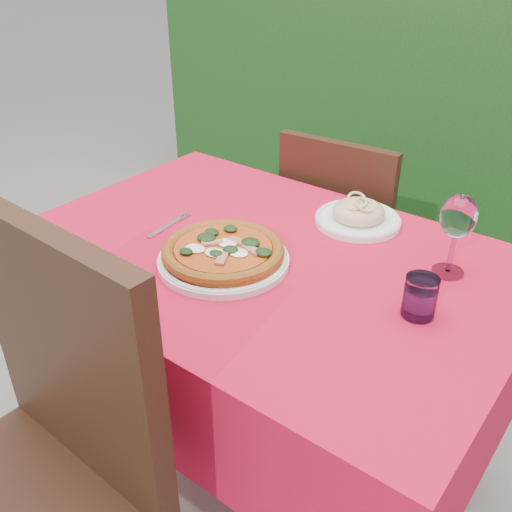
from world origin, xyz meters
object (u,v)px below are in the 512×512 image
Objects in this scene: pasta_plate at (358,215)px; wine_glass at (458,220)px; chair_far at (343,237)px; fork at (165,228)px; chair_near at (33,468)px; water_glass at (420,299)px; pizza_plate at (223,254)px.

wine_glass is (0.29, -0.10, 0.12)m from pasta_plate.
chair_far is 0.72m from fork.
chair_far reaches higher than fork.
chair_far is (-0.08, 1.27, -0.09)m from chair_near.
water_glass is at bearing -86.30° from wine_glass.
pizza_plate is (0.05, -0.69, 0.27)m from chair_far.
chair_far is 3.78× the size of pasta_plate.
chair_near is at bearing -86.89° from pizza_plate.
pizza_plate is 4.11× the size of water_glass.
chair_near reaches higher than fork.
pasta_plate is 2.55× the size of water_glass.
pizza_plate is 0.25m from fork.
chair_near reaches higher than water_glass.
chair_far reaches higher than pizza_plate.
water_glass reaches higher than pizza_plate.
pizza_plate is at bearing -111.25° from pasta_plate.
wine_glass is at bearing 136.80° from chair_far.
chair_far is at bearing 123.41° from pasta_plate.
pasta_plate is (0.20, -0.30, 0.27)m from chair_far.
pizza_plate is 0.54m from wine_glass.
chair_near is 0.70m from fork.
water_glass is 0.70m from fork.
pizza_plate is 1.61× the size of pasta_plate.
water_glass is at bearing 59.30° from chair_near.
pasta_plate is 1.29× the size of fork.
chair_far is 0.45m from pasta_plate.
wine_glass is (0.45, 0.29, 0.11)m from pizza_plate.
chair_near is 5.79× the size of fork.
chair_near is 11.41× the size of water_glass.
pizza_plate is (-0.03, 0.58, 0.18)m from chair_near.
pizza_plate is at bearing -168.69° from water_glass.
fork is at bearing 170.27° from pizza_plate.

